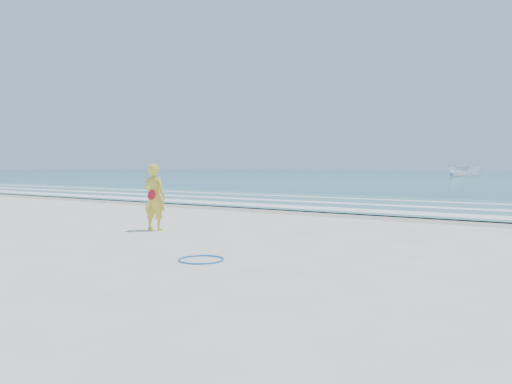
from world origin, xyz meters
The scene contains 9 objects.
ground centered at (0.00, 0.00, 0.00)m, with size 400.00×400.00×0.00m, color silver.
wet_sand centered at (0.00, 9.00, 0.00)m, with size 400.00×2.40×0.00m, color #B2A893.
shallow centered at (0.00, 14.00, 0.04)m, with size 400.00×10.00×0.01m, color #59B7AD.
foam_near centered at (0.00, 10.30, 0.05)m, with size 400.00×1.40×0.01m, color white.
foam_mid centered at (0.00, 13.20, 0.05)m, with size 400.00×0.90×0.01m, color white.
foam_far centered at (0.00, 16.50, 0.05)m, with size 400.00×0.60×0.01m, color white.
hoop centered at (2.03, -0.46, 0.02)m, with size 0.83×0.83×0.03m, color blue.
boat centered at (-8.30, 74.63, 1.03)m, with size 1.94×5.15×1.99m, color white.
woman centered at (-1.74, 2.09, 0.89)m, with size 0.71×0.52×1.78m.
Camera 1 is at (7.89, -7.36, 1.72)m, focal length 35.00 mm.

